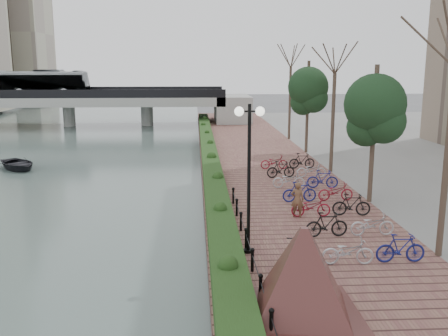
{
  "coord_description": "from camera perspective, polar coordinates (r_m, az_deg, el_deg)",
  "views": [
    {
      "loc": [
        -0.36,
        -13.86,
        6.95
      ],
      "look_at": [
        1.02,
        10.14,
        2.0
      ],
      "focal_mm": 40.0,
      "sensor_mm": 36.0,
      "label": 1
    }
  ],
  "objects": [
    {
      "name": "granite_monument",
      "position": [
        13.2,
        9.01,
        -11.75
      ],
      "size": [
        4.64,
        4.64,
        2.45
      ],
      "color": "#44221D",
      "rests_on": "promenade"
    },
    {
      "name": "boat",
      "position": [
        36.62,
        -22.51,
        0.45
      ],
      "size": [
        4.42,
        4.57,
        0.77
      ],
      "primitive_type": "imported",
      "rotation": [
        0.0,
        0.0,
        0.69
      ],
      "color": "black",
      "rests_on": "river_water"
    },
    {
      "name": "street_trees",
      "position": [
        28.01,
        14.13,
        4.6
      ],
      "size": [
        3.2,
        37.12,
        6.8
      ],
      "color": "#3D2E24",
      "rests_on": "promenade"
    },
    {
      "name": "chain_fence",
      "position": [
        17.08,
        2.88,
        -9.3
      ],
      "size": [
        0.1,
        14.1,
        0.7
      ],
      "color": "black",
      "rests_on": "promenade"
    },
    {
      "name": "motorcycle",
      "position": [
        16.32,
        7.7,
        -10.05
      ],
      "size": [
        0.83,
        1.5,
        0.9
      ],
      "primitive_type": null,
      "rotation": [
        0.0,
        0.0,
        -0.28
      ],
      "color": "black",
      "rests_on": "promenade"
    },
    {
      "name": "bicycle_parking",
      "position": [
        24.55,
        10.6,
        -2.65
      ],
      "size": [
        2.4,
        17.32,
        1.0
      ],
      "color": "#B6B5BB",
      "rests_on": "promenade"
    },
    {
      "name": "promenade",
      "position": [
        32.36,
        4.52,
        -0.35
      ],
      "size": [
        8.0,
        75.0,
        0.5
      ],
      "primitive_type": "cube",
      "color": "brown",
      "rests_on": "ground"
    },
    {
      "name": "pedestrian",
      "position": [
        21.79,
        8.38,
        -3.59
      ],
      "size": [
        0.65,
        0.53,
        1.55
      ],
      "primitive_type": "imported",
      "rotation": [
        0.0,
        0.0,
        2.82
      ],
      "color": "brown",
      "rests_on": "promenade"
    },
    {
      "name": "bridge",
      "position": [
        60.91,
        -17.97,
        7.71
      ],
      "size": [
        36.0,
        10.77,
        6.5
      ],
      "color": "#AFAFA9",
      "rests_on": "ground"
    },
    {
      "name": "river_water",
      "position": [
        42.1,
        -23.61,
        1.17
      ],
      "size": [
        30.0,
        130.0,
        0.02
      ],
      "primitive_type": "cube",
      "color": "#40514C",
      "rests_on": "ground"
    },
    {
      "name": "hedge",
      "position": [
        34.42,
        -1.65,
        1.34
      ],
      "size": [
        1.1,
        56.0,
        0.6
      ],
      "primitive_type": "cube",
      "color": "#1F3814",
      "rests_on": "promenade"
    },
    {
      "name": "ground",
      "position": [
        15.5,
        -1.67,
        -15.0
      ],
      "size": [
        220.0,
        220.0,
        0.0
      ],
      "primitive_type": "plane",
      "color": "#59595B",
      "rests_on": "ground"
    },
    {
      "name": "lamppost",
      "position": [
        16.85,
        2.9,
        2.31
      ],
      "size": [
        1.02,
        0.32,
        5.2
      ],
      "color": "black",
      "rests_on": "promenade"
    }
  ]
}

